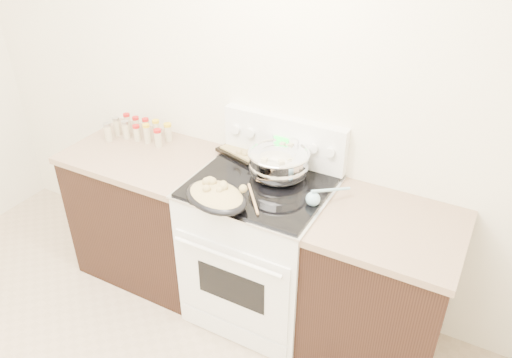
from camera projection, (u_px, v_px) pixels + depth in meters
The scene contains 9 objects.
counter_left at pixel (152, 212), 3.34m from camera, with size 0.93×0.67×0.92m.
counter_right at pixel (379, 291), 2.71m from camera, with size 0.73×0.67×0.92m.
kitchen_range at pixel (260, 247), 2.99m from camera, with size 0.78×0.73×1.22m.
mixing_bowl at pixel (279, 164), 2.77m from camera, with size 0.36×0.36×0.20m.
roasting_pan at pixel (216, 196), 2.56m from camera, with size 0.43×0.36×0.11m.
baking_sheet at pixel (255, 152), 3.02m from camera, with size 0.48×0.40×0.06m.
wooden_spoon at pixel (241, 201), 2.58m from camera, with size 0.19×0.23×0.04m.
blue_ladle at pixel (315, 198), 2.57m from camera, with size 0.18×0.23×0.09m.
spice_jars at pixel (139, 130), 3.23m from camera, with size 0.39×0.24×0.13m.
Camera 1 is at (1.43, -0.63, 2.41)m, focal length 35.00 mm.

